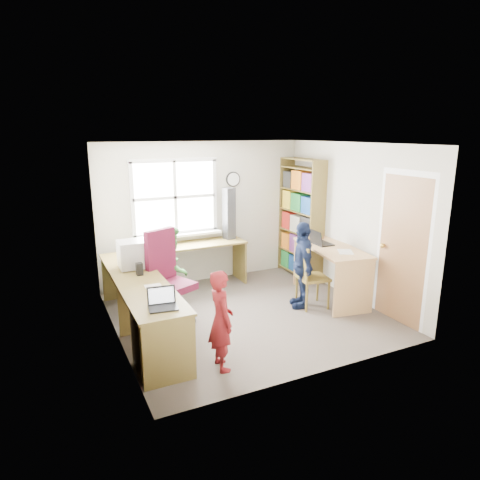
{
  "coord_description": "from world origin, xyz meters",
  "views": [
    {
      "loc": [
        -2.55,
        -5.08,
        2.56
      ],
      "look_at": [
        0.0,
        0.25,
        1.05
      ],
      "focal_mm": 32.0,
      "sensor_mm": 36.0,
      "label": 1
    }
  ],
  "objects": [
    {
      "name": "cd_tower",
      "position": [
        0.38,
        1.48,
        1.19
      ],
      "size": [
        0.2,
        0.19,
        0.88
      ],
      "rotation": [
        0.0,
        0.0,
        0.2
      ],
      "color": "black",
      "rests_on": "l_desk"
    },
    {
      "name": "wooden_chair",
      "position": [
        0.94,
        -0.13,
        0.52
      ],
      "size": [
        0.47,
        0.47,
        0.95
      ],
      "rotation": [
        0.0,
        0.0,
        -0.15
      ],
      "color": "olive",
      "rests_on": "ground"
    },
    {
      "name": "swivel_chair",
      "position": [
        -1.06,
        0.28,
        0.55
      ],
      "size": [
        0.78,
        0.78,
        1.28
      ],
      "rotation": [
        0.0,
        0.0,
        0.42
      ],
      "color": "black",
      "rests_on": "ground"
    },
    {
      "name": "room",
      "position": [
        0.01,
        0.1,
        1.22
      ],
      "size": [
        3.64,
        3.44,
        2.44
      ],
      "color": "#463E37",
      "rests_on": "ground"
    },
    {
      "name": "l_desk",
      "position": [
        -1.31,
        -0.28,
        0.46
      ],
      "size": [
        2.38,
        2.95,
        0.75
      ],
      "color": "olive",
      "rests_on": "ground"
    },
    {
      "name": "laptop_right",
      "position": [
        1.38,
        0.24,
        0.88
      ],
      "size": [
        0.29,
        0.35,
        0.23
      ],
      "rotation": [
        0.0,
        0.0,
        1.54
      ],
      "color": "black",
      "rests_on": "right_desk"
    },
    {
      "name": "potted_plant",
      "position": [
        -0.7,
        1.47,
        0.91
      ],
      "size": [
        0.2,
        0.18,
        0.32
      ],
      "primitive_type": "imported",
      "rotation": [
        0.0,
        0.0,
        0.27
      ],
      "color": "#2E7438",
      "rests_on": "l_desk"
    },
    {
      "name": "speaker_a",
      "position": [
        -1.46,
        0.21,
        0.83
      ],
      "size": [
        0.08,
        0.08,
        0.16
      ],
      "rotation": [
        0.0,
        0.0,
        -0.01
      ],
      "color": "black",
      "rests_on": "l_desk"
    },
    {
      "name": "right_desk",
      "position": [
        1.46,
        0.03,
        0.6
      ],
      "size": [
        0.89,
        1.53,
        0.83
      ],
      "rotation": [
        0.0,
        0.0,
        -0.16
      ],
      "color": "tan",
      "rests_on": "ground"
    },
    {
      "name": "person_green",
      "position": [
        -0.88,
        0.69,
        0.62
      ],
      "size": [
        0.69,
        0.75,
        1.25
      ],
      "primitive_type": "imported",
      "rotation": [
        0.0,
        0.0,
        1.11
      ],
      "color": "#347C31",
      "rests_on": "ground"
    },
    {
      "name": "paper_b",
      "position": [
        1.47,
        -0.28,
        0.83
      ],
      "size": [
        0.33,
        0.36,
        0.0
      ],
      "rotation": [
        0.0,
        0.0,
        -0.52
      ],
      "color": "beige",
      "rests_on": "right_desk"
    },
    {
      "name": "person_navy",
      "position": [
        0.87,
        -0.05,
        0.65
      ],
      "size": [
        0.57,
        0.82,
        1.3
      ],
      "primitive_type": "imported",
      "rotation": [
        0.0,
        0.0,
        -1.95
      ],
      "color": "#141E3E",
      "rests_on": "ground"
    },
    {
      "name": "game_box",
      "position": [
        1.5,
        0.6,
        0.86
      ],
      "size": [
        0.34,
        0.34,
        0.05
      ],
      "rotation": [
        0.0,
        0.0,
        0.29
      ],
      "color": "red",
      "rests_on": "right_desk"
    },
    {
      "name": "bookshelf",
      "position": [
        1.65,
        1.19,
        1.0
      ],
      "size": [
        0.3,
        1.02,
        2.1
      ],
      "color": "olive",
      "rests_on": "ground"
    },
    {
      "name": "speaker_b",
      "position": [
        -1.46,
        0.91,
        0.85
      ],
      "size": [
        0.12,
        0.12,
        0.19
      ],
      "rotation": [
        0.0,
        0.0,
        0.23
      ],
      "color": "black",
      "rests_on": "l_desk"
    },
    {
      "name": "laptop_left",
      "position": [
        -1.47,
        -0.93,
        0.8
      ],
      "size": [
        0.33,
        0.29,
        0.21
      ],
      "rotation": [
        0.0,
        0.0,
        -0.14
      ],
      "color": "black",
      "rests_on": "l_desk"
    },
    {
      "name": "paper_a",
      "position": [
        -1.41,
        -0.33,
        0.75
      ],
      "size": [
        0.21,
        0.29,
        0.0
      ],
      "rotation": [
        0.0,
        0.0,
        -0.04
      ],
      "color": "beige",
      "rests_on": "l_desk"
    },
    {
      "name": "crt_monitor",
      "position": [
        -1.46,
        0.55,
        0.94
      ],
      "size": [
        0.39,
        0.35,
        0.38
      ],
      "rotation": [
        0.0,
        0.0,
        -0.01
      ],
      "color": "#AFAEB3",
      "rests_on": "l_desk"
    },
    {
      "name": "person_red",
      "position": [
        -0.89,
        -1.13,
        0.57
      ],
      "size": [
        0.29,
        0.43,
        1.13
      ],
      "primitive_type": "imported",
      "rotation": [
        0.0,
        0.0,
        1.51
      ],
      "color": "maroon",
      "rests_on": "ground"
    }
  ]
}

